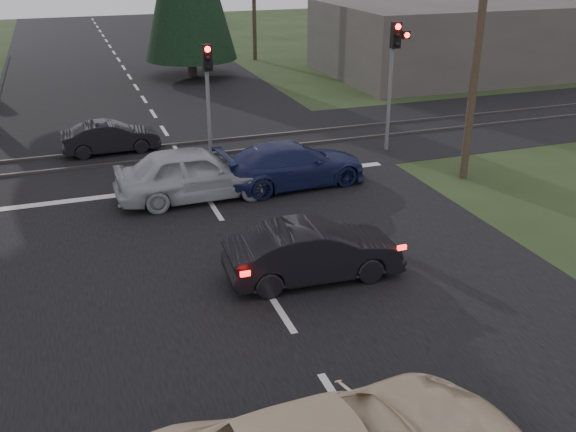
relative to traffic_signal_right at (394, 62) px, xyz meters
name	(u,v)px	position (x,y,z in m)	size (l,w,h in m)	color
ground	(282,314)	(-7.55, -9.47, -3.31)	(120.00, 120.00, 0.00)	#233317
road	(188,168)	(-7.55, 0.53, -3.31)	(14.00, 100.00, 0.01)	black
rail_corridor	(178,152)	(-7.55, 2.53, -3.31)	(120.00, 8.00, 0.01)	black
stop_line	(199,185)	(-7.55, -1.27, -3.30)	(13.00, 0.35, 0.00)	silver
rail_near	(182,157)	(-7.55, 1.73, -3.26)	(120.00, 0.12, 0.10)	#59544C
rail_far	(174,145)	(-7.55, 3.33, -3.26)	(120.00, 0.12, 0.10)	#59544C
traffic_signal_right	(394,62)	(0.00, 0.00, 0.00)	(0.68, 0.48, 4.70)	slate
traffic_signal_center	(208,82)	(-6.55, 1.20, -0.51)	(0.32, 0.48, 4.10)	slate
utility_pole_near	(480,32)	(0.95, -3.47, 1.41)	(1.80, 0.26, 9.00)	#4C3D2D
building_right	(450,38)	(10.45, 12.53, -1.31)	(14.00, 10.00, 4.00)	#59514C
dark_hatchback	(314,252)	(-6.33, -8.21, -2.64)	(1.44, 4.12, 1.36)	black
silver_car	(194,173)	(-7.88, -2.31, -2.50)	(1.93, 4.79, 1.63)	#B0B4B9
blue_sedan	(292,165)	(-4.69, -2.24, -2.61)	(1.97, 4.84, 1.41)	#19204B
dark_car_far	(111,137)	(-9.87, 3.28, -2.73)	(1.23, 3.53, 1.16)	black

